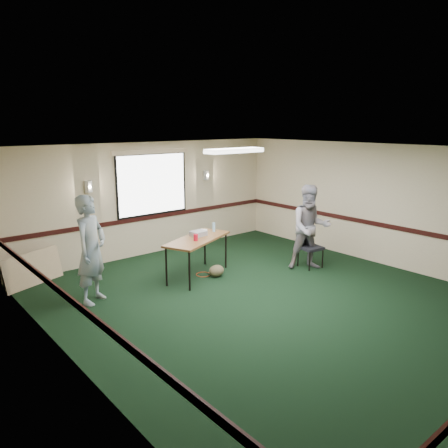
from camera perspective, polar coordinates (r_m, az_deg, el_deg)
ground at (r=8.03m, az=6.07°, el=-10.01°), size 8.00×8.00×0.00m
room_shell at (r=9.12m, az=-3.34°, el=3.23°), size 8.00×8.02×8.00m
folding_table at (r=8.99m, az=-3.47°, el=-2.22°), size 1.78×1.25×0.83m
projector at (r=9.14m, az=-3.37°, el=-1.24°), size 0.34×0.29×0.10m
game_console at (r=9.45m, az=-2.80°, el=-0.92°), size 0.24×0.23×0.05m
red_cup at (r=8.76m, az=-3.71°, el=-1.77°), size 0.09×0.09×0.13m
water_bottle at (r=9.46m, az=-1.34°, el=-0.42°), size 0.06×0.06×0.20m
duffel_bag at (r=9.16m, az=-0.99°, el=-6.14°), size 0.42×0.38×0.24m
cable_coil at (r=9.30m, az=-2.70°, el=-6.60°), size 0.40×0.40×0.02m
folded_table at (r=9.43m, az=-23.72°, el=-5.39°), size 1.27×0.64×0.66m
conference_chair at (r=9.88m, az=10.92°, el=-2.41°), size 0.51×0.53×0.92m
person_left at (r=8.01m, az=-16.96°, el=-3.21°), size 0.85×0.78×1.94m
person_right at (r=9.62m, az=11.19°, el=-0.45°), size 1.14×1.09×1.85m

